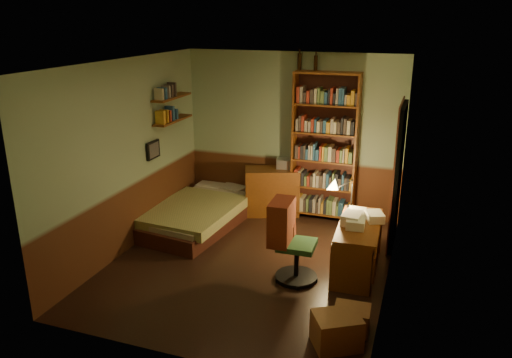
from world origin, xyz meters
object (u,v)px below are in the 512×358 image
(bookshelf, at_px, (325,148))
(desk_lamp, at_px, (352,188))
(mini_stereo, at_px, (285,163))
(bed, at_px, (199,205))
(dresser, at_px, (272,191))
(desk, at_px, (358,247))
(cardboard_box_b, at_px, (352,319))
(cardboard_box_a, at_px, (337,331))
(office_chair, at_px, (297,242))

(bookshelf, height_order, desk_lamp, bookshelf)
(mini_stereo, bearing_deg, desk_lamp, -53.66)
(desk_lamp, bearing_deg, bed, 174.32)
(dresser, distance_m, desk, 2.19)
(mini_stereo, distance_m, cardboard_box_b, 3.38)
(desk, xyz_separation_m, cardboard_box_b, (0.14, -1.30, -0.20))
(dresser, bearing_deg, bookshelf, -14.45)
(cardboard_box_a, bearing_deg, office_chair, 122.22)
(dresser, height_order, bookshelf, bookshelf)
(mini_stereo, height_order, desk_lamp, desk_lamp)
(bed, distance_m, bookshelf, 2.14)
(desk, relative_size, cardboard_box_a, 2.70)
(bookshelf, bearing_deg, office_chair, -87.39)
(bed, height_order, bookshelf, bookshelf)
(dresser, xyz_separation_m, bookshelf, (0.82, 0.08, 0.78))
(mini_stereo, relative_size, bookshelf, 0.12)
(office_chair, bearing_deg, desk_lamp, 61.71)
(desk_lamp, height_order, cardboard_box_b, desk_lamp)
(bookshelf, height_order, desk, bookshelf)
(cardboard_box_b, bearing_deg, cardboard_box_a, -108.19)
(bed, bearing_deg, desk, -7.98)
(cardboard_box_b, bearing_deg, office_chair, 134.80)
(desk, xyz_separation_m, cardboard_box_a, (0.04, -1.61, -0.16))
(bed, height_order, cardboard_box_a, bed)
(bookshelf, distance_m, desk, 1.95)
(desk, height_order, cardboard_box_a, desk)
(cardboard_box_a, relative_size, cardboard_box_b, 1.22)
(desk_lamp, bearing_deg, mini_stereo, 137.18)
(desk_lamp, height_order, cardboard_box_a, desk_lamp)
(desk_lamp, xyz_separation_m, office_chair, (-0.49, -0.99, -0.42))
(cardboard_box_b, bearing_deg, desk, 96.20)
(desk_lamp, xyz_separation_m, cardboard_box_a, (0.22, -2.12, -0.76))
(bed, distance_m, cardboard_box_a, 3.46)
(bed, height_order, dresser, dresser)
(bookshelf, bearing_deg, desk_lamp, -60.87)
(desk, distance_m, cardboard_box_b, 1.32)
(desk_lamp, bearing_deg, office_chair, -117.54)
(dresser, distance_m, bookshelf, 1.13)
(desk, bearing_deg, cardboard_box_b, -86.33)
(dresser, distance_m, cardboard_box_b, 3.30)
(bed, relative_size, desk, 1.72)
(bed, relative_size, dresser, 2.41)
(mini_stereo, distance_m, cardboard_box_a, 3.60)
(bookshelf, distance_m, office_chair, 2.15)
(office_chair, xyz_separation_m, cardboard_box_b, (0.81, -0.82, -0.38))
(mini_stereo, distance_m, desk_lamp, 1.66)
(dresser, height_order, cardboard_box_b, dresser)
(mini_stereo, distance_m, bookshelf, 0.71)
(bed, distance_m, desk_lamp, 2.45)
(desk, xyz_separation_m, desk_lamp, (-0.19, 0.51, 0.60))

